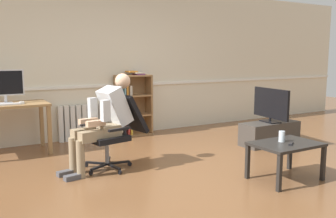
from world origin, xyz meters
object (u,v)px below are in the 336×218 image
object	(u,v)px
keyboard	(5,104)
radiator	(84,122)
person_seated	(104,119)
computer_mouse	(22,103)
tv_stand	(270,133)
computer_desk	(2,111)
coffee_table	(286,148)
bookshelf	(131,105)
drinking_glass	(282,136)
spare_remote	(291,144)
office_chair	(117,128)
imac_monitor	(5,84)
tv_screen	(271,105)

from	to	relation	value
keyboard	radiator	xyz separation A→B (m)	(1.30, 0.53, -0.46)
radiator	person_seated	world-z (taller)	person_seated
computer_mouse	radiator	bearing A→B (deg)	25.56
radiator	tv_stand	size ratio (longest dim) A/B	0.88
radiator	keyboard	bearing A→B (deg)	-157.79
computer_desk	coffee_table	bearing A→B (deg)	-45.76
bookshelf	keyboard	bearing A→B (deg)	-168.54
drinking_glass	spare_remote	bearing A→B (deg)	-91.96
tv_stand	keyboard	bearing A→B (deg)	160.55
person_seated	spare_remote	size ratio (longest dim) A/B	8.15
office_chair	tv_stand	world-z (taller)	office_chair
imac_monitor	person_seated	bearing A→B (deg)	-56.40
person_seated	computer_desk	bearing A→B (deg)	-153.25
computer_desk	drinking_glass	distance (m)	3.89
computer_desk	tv_screen	distance (m)	4.13
bookshelf	spare_remote	bearing A→B (deg)	-80.11
radiator	coffee_table	bearing A→B (deg)	-66.19
computer_desk	tv_stand	size ratio (longest dim) A/B	1.26
keyboard	spare_remote	world-z (taller)	keyboard
imac_monitor	bookshelf	world-z (taller)	imac_monitor
imac_monitor	coffee_table	size ratio (longest dim) A/B	0.69
computer_desk	bookshelf	xyz separation A→B (m)	(2.18, 0.30, -0.09)
person_seated	imac_monitor	bearing A→B (deg)	-156.54
bookshelf	radiator	bearing A→B (deg)	173.64
computer_desk	tv_stand	world-z (taller)	computer_desk
person_seated	tv_screen	world-z (taller)	person_seated
radiator	drinking_glass	size ratio (longest dim) A/B	6.94
office_chair	computer_desk	bearing A→B (deg)	-147.78
imac_monitor	tv_screen	bearing A→B (deg)	-22.50
spare_remote	tv_screen	bearing A→B (deg)	-72.95
radiator	spare_remote	world-z (taller)	radiator
computer_desk	radiator	world-z (taller)	computer_desk
tv_screen	drinking_glass	bearing A→B (deg)	145.52
radiator	coffee_table	xyz separation A→B (m)	(1.42, -3.21, 0.08)
keyboard	bookshelf	bearing A→B (deg)	11.46
person_seated	radiator	bearing A→B (deg)	160.75
imac_monitor	spare_remote	world-z (taller)	imac_monitor
office_chair	imac_monitor	bearing A→B (deg)	-150.96
bookshelf	spare_remote	world-z (taller)	bookshelf
computer_desk	computer_mouse	distance (m)	0.31
keyboard	spare_remote	size ratio (longest dim) A/B	2.75
spare_remote	coffee_table	bearing A→B (deg)	-40.94
office_chair	tv_screen	size ratio (longest dim) A/B	1.15
imac_monitor	keyboard	world-z (taller)	imac_monitor
computer_desk	computer_mouse	bearing A→B (deg)	-24.61
office_chair	spare_remote	bearing A→B (deg)	34.04
person_seated	spare_remote	world-z (taller)	person_seated
person_seated	tv_stand	bearing A→B (deg)	77.82
imac_monitor	office_chair	xyz separation A→B (m)	(1.17, -1.43, -0.52)
office_chair	drinking_glass	size ratio (longest dim) A/B	7.38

